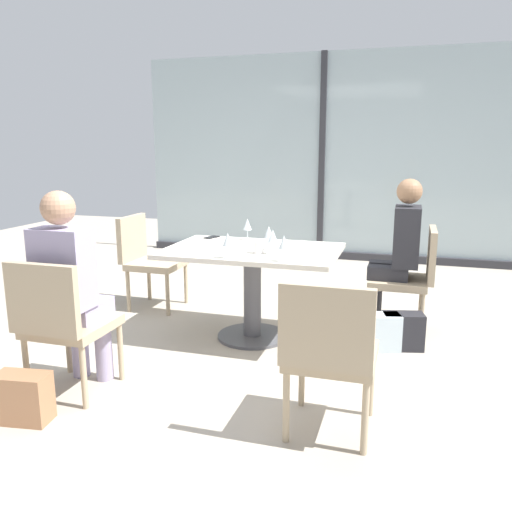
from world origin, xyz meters
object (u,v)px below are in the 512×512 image
(person_front_left, at_px, (70,282))
(handbag_2, at_px, (379,332))
(chair_front_right, at_px, (330,349))
(chair_far_left, at_px, (147,256))
(coffee_cup, at_px, (259,247))
(handbag_1, at_px, (23,398))
(chair_front_left, at_px, (62,319))
(wine_glass_0, at_px, (269,233))
(wine_glass_3, at_px, (228,240))
(wine_glass_4, at_px, (273,237))
(person_far_right, at_px, (398,248))
(dining_table_main, at_px, (252,271))
(chair_far_right, at_px, (411,273))
(wine_glass_2, at_px, (284,243))
(cell_phone_on_table, at_px, (212,237))
(wine_glass_1, at_px, (247,225))
(handbag_0, at_px, (403,331))

(person_front_left, xyz_separation_m, handbag_2, (1.80, 1.19, -0.56))
(chair_front_right, bearing_deg, chair_far_left, 138.26)
(coffee_cup, bearing_deg, chair_far_left, 152.82)
(handbag_1, height_order, handbag_2, same)
(handbag_1, bearing_deg, chair_front_left, 74.21)
(wine_glass_0, height_order, wine_glass_3, same)
(coffee_cup, bearing_deg, wine_glass_4, -1.99)
(chair_front_left, height_order, person_far_right, person_far_right)
(dining_table_main, xyz_separation_m, chair_far_right, (1.19, 0.50, -0.06))
(person_front_left, height_order, handbag_2, person_front_left)
(chair_far_right, bearing_deg, wine_glass_2, -133.96)
(chair_far_left, relative_size, chair_front_right, 1.00)
(handbag_1, bearing_deg, cell_phone_on_table, 71.50)
(chair_front_left, relative_size, wine_glass_1, 4.70)
(chair_front_right, height_order, wine_glass_3, wine_glass_3)
(chair_front_left, distance_m, wine_glass_2, 1.50)
(dining_table_main, xyz_separation_m, wine_glass_3, (-0.06, -0.39, 0.31))
(chair_far_right, bearing_deg, handbag_0, -94.86)
(cell_phone_on_table, distance_m, handbag_1, 2.08)
(wine_glass_0, height_order, handbag_2, wine_glass_0)
(dining_table_main, relative_size, person_front_left, 1.06)
(wine_glass_1, distance_m, wine_glass_3, 0.73)
(chair_far_right, xyz_separation_m, chair_front_left, (-2.00, -1.78, 0.00))
(wine_glass_1, bearing_deg, handbag_0, -10.10)
(chair_far_right, bearing_deg, wine_glass_3, -144.46)
(chair_far_right, height_order, wine_glass_3, wine_glass_3)
(person_front_left, bearing_deg, wine_glass_3, 46.29)
(wine_glass_2, relative_size, handbag_0, 0.62)
(wine_glass_3, bearing_deg, dining_table_main, 81.04)
(handbag_0, bearing_deg, wine_glass_1, 156.44)
(wine_glass_0, distance_m, wine_glass_2, 0.42)
(dining_table_main, bearing_deg, handbag_2, 1.30)
(wine_glass_0, xyz_separation_m, wine_glass_1, (-0.28, 0.34, 0.00))
(chair_far_left, bearing_deg, coffee_cup, -27.18)
(wine_glass_1, bearing_deg, coffee_cup, -63.65)
(wine_glass_3, relative_size, handbag_2, 0.62)
(wine_glass_2, distance_m, handbag_0, 1.19)
(handbag_2, bearing_deg, cell_phone_on_table, 148.20)
(dining_table_main, relative_size, wine_glass_2, 7.20)
(wine_glass_3, xyz_separation_m, handbag_2, (1.05, 0.41, -0.72))
(person_front_left, xyz_separation_m, wine_glass_2, (1.15, 0.79, 0.16))
(wine_glass_1, relative_size, handbag_0, 0.62)
(cell_phone_on_table, bearing_deg, wine_glass_3, -43.07)
(wine_glass_3, height_order, handbag_2, wine_glass_3)
(coffee_cup, xyz_separation_m, handbag_0, (1.06, 0.26, -0.64))
(chair_front_left, xyz_separation_m, wine_glass_4, (1.01, 1.11, 0.37))
(wine_glass_0, bearing_deg, handbag_1, -121.69)
(handbag_0, xyz_separation_m, handbag_2, (-0.17, -0.08, 0.00))
(chair_front_right, relative_size, wine_glass_2, 4.70)
(person_front_left, relative_size, handbag_1, 4.20)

